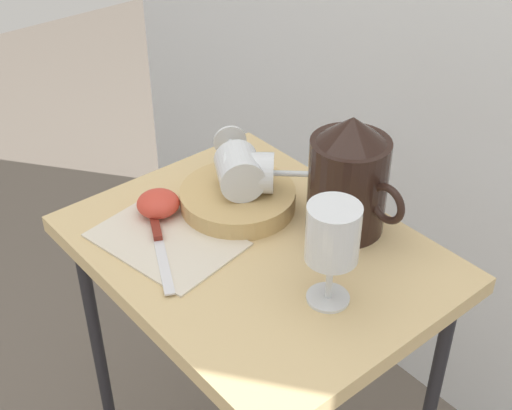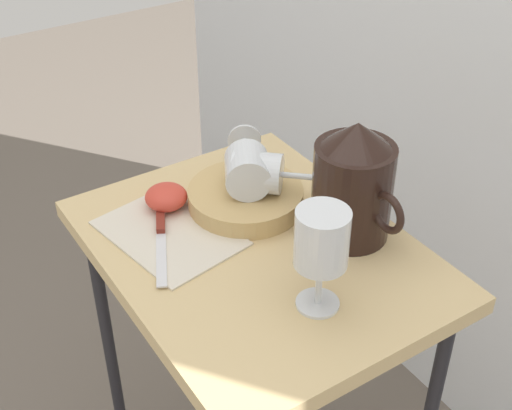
{
  "view_description": "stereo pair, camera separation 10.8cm",
  "coord_description": "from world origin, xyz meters",
  "px_view_note": "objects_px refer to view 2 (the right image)",
  "views": [
    {
      "loc": [
        0.68,
        -0.57,
        1.42
      ],
      "look_at": [
        0.0,
        0.0,
        0.8
      ],
      "focal_mm": 49.39,
      "sensor_mm": 36.0,
      "label": 1
    },
    {
      "loc": [
        0.75,
        -0.48,
        1.42
      ],
      "look_at": [
        0.0,
        0.0,
        0.8
      ],
      "focal_mm": 49.39,
      "sensor_mm": 36.0,
      "label": 2
    }
  ],
  "objects_px": {
    "table": "(256,280)",
    "basket_tray": "(246,198)",
    "wine_glass_upright": "(323,243)",
    "knife": "(161,229)",
    "apple_half_left": "(166,197)",
    "pitcher": "(353,191)",
    "wine_glass_tipped_far": "(247,169)",
    "wine_glass_tipped_near": "(260,173)"
  },
  "relations": [
    {
      "from": "wine_glass_upright",
      "to": "apple_half_left",
      "type": "xyz_separation_m",
      "value": [
        -0.33,
        -0.08,
        -0.09
      ]
    },
    {
      "from": "pitcher",
      "to": "wine_glass_tipped_near",
      "type": "xyz_separation_m",
      "value": [
        -0.14,
        -0.08,
        -0.01
      ]
    },
    {
      "from": "wine_glass_upright",
      "to": "table",
      "type": "bearing_deg",
      "value": -178.85
    },
    {
      "from": "pitcher",
      "to": "wine_glass_upright",
      "type": "bearing_deg",
      "value": -52.79
    },
    {
      "from": "pitcher",
      "to": "apple_half_left",
      "type": "distance_m",
      "value": 0.32
    },
    {
      "from": "wine_glass_upright",
      "to": "knife",
      "type": "relative_size",
      "value": 0.82
    },
    {
      "from": "wine_glass_tipped_near",
      "to": "wine_glass_tipped_far",
      "type": "xyz_separation_m",
      "value": [
        -0.02,
        -0.01,
        0.0
      ]
    },
    {
      "from": "table",
      "to": "pitcher",
      "type": "relative_size",
      "value": 3.52
    },
    {
      "from": "wine_glass_upright",
      "to": "knife",
      "type": "bearing_deg",
      "value": -157.08
    },
    {
      "from": "wine_glass_tipped_near",
      "to": "apple_half_left",
      "type": "distance_m",
      "value": 0.17
    },
    {
      "from": "wine_glass_tipped_far",
      "to": "wine_glass_upright",
      "type": "bearing_deg",
      "value": -10.04
    },
    {
      "from": "basket_tray",
      "to": "knife",
      "type": "bearing_deg",
      "value": -93.22
    },
    {
      "from": "wine_glass_tipped_far",
      "to": "knife",
      "type": "height_order",
      "value": "wine_glass_tipped_far"
    },
    {
      "from": "wine_glass_tipped_far",
      "to": "knife",
      "type": "xyz_separation_m",
      "value": [
        -0.01,
        -0.16,
        -0.06
      ]
    },
    {
      "from": "table",
      "to": "apple_half_left",
      "type": "height_order",
      "value": "apple_half_left"
    },
    {
      "from": "table",
      "to": "apple_half_left",
      "type": "distance_m",
      "value": 0.21
    },
    {
      "from": "basket_tray",
      "to": "pitcher",
      "type": "distance_m",
      "value": 0.2
    },
    {
      "from": "knife",
      "to": "basket_tray",
      "type": "bearing_deg",
      "value": 86.78
    },
    {
      "from": "wine_glass_tipped_far",
      "to": "apple_half_left",
      "type": "distance_m",
      "value": 0.15
    },
    {
      "from": "table",
      "to": "pitcher",
      "type": "height_order",
      "value": "pitcher"
    },
    {
      "from": "wine_glass_tipped_far",
      "to": "knife",
      "type": "relative_size",
      "value": 0.8
    },
    {
      "from": "wine_glass_tipped_near",
      "to": "table",
      "type": "bearing_deg",
      "value": -36.81
    },
    {
      "from": "apple_half_left",
      "to": "wine_glass_upright",
      "type": "bearing_deg",
      "value": 12.74
    },
    {
      "from": "apple_half_left",
      "to": "wine_glass_tipped_far",
      "type": "bearing_deg",
      "value": 62.09
    },
    {
      "from": "wine_glass_upright",
      "to": "knife",
      "type": "distance_m",
      "value": 0.32
    },
    {
      "from": "basket_tray",
      "to": "wine_glass_upright",
      "type": "distance_m",
      "value": 0.29
    },
    {
      "from": "basket_tray",
      "to": "wine_glass_upright",
      "type": "relative_size",
      "value": 1.21
    },
    {
      "from": "apple_half_left",
      "to": "knife",
      "type": "bearing_deg",
      "value": -35.04
    },
    {
      "from": "table",
      "to": "wine_glass_upright",
      "type": "height_order",
      "value": "wine_glass_upright"
    },
    {
      "from": "table",
      "to": "apple_half_left",
      "type": "xyz_separation_m",
      "value": [
        -0.17,
        -0.07,
        0.1
      ]
    },
    {
      "from": "basket_tray",
      "to": "wine_glass_tipped_far",
      "type": "xyz_separation_m",
      "value": [
        -0.0,
        0.01,
        0.06
      ]
    },
    {
      "from": "pitcher",
      "to": "wine_glass_tipped_near",
      "type": "bearing_deg",
      "value": -150.24
    },
    {
      "from": "pitcher",
      "to": "knife",
      "type": "distance_m",
      "value": 0.32
    },
    {
      "from": "table",
      "to": "basket_tray",
      "type": "xyz_separation_m",
      "value": [
        -0.1,
        0.05,
        0.09
      ]
    },
    {
      "from": "knife",
      "to": "pitcher",
      "type": "bearing_deg",
      "value": 57.32
    },
    {
      "from": "basket_tray",
      "to": "wine_glass_upright",
      "type": "bearing_deg",
      "value": -9.04
    },
    {
      "from": "apple_half_left",
      "to": "wine_glass_tipped_near",
      "type": "bearing_deg",
      "value": 58.85
    },
    {
      "from": "pitcher",
      "to": "wine_glass_tipped_far",
      "type": "xyz_separation_m",
      "value": [
        -0.16,
        -0.1,
        -0.01
      ]
    },
    {
      "from": "basket_tray",
      "to": "wine_glass_tipped_near",
      "type": "bearing_deg",
      "value": 51.28
    },
    {
      "from": "table",
      "to": "wine_glass_tipped_far",
      "type": "distance_m",
      "value": 0.19
    },
    {
      "from": "wine_glass_tipped_far",
      "to": "knife",
      "type": "bearing_deg",
      "value": -92.35
    },
    {
      "from": "table",
      "to": "wine_glass_tipped_far",
      "type": "relative_size",
      "value": 4.49
    }
  ]
}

